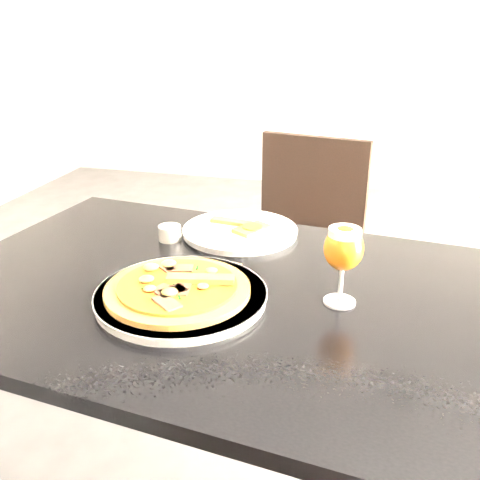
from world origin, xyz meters
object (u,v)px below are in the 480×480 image
(pizza, at_px, (178,288))
(dining_table, at_px, (220,323))
(beer_glass, at_px, (344,249))
(chair_far, at_px, (299,254))

(pizza, bearing_deg, dining_table, 54.69)
(pizza, relative_size, beer_glass, 1.79)
(dining_table, relative_size, beer_glass, 8.14)
(beer_glass, bearing_deg, chair_far, 103.54)
(dining_table, relative_size, chair_far, 1.45)
(dining_table, bearing_deg, pizza, -118.74)
(chair_far, bearing_deg, pizza, -86.28)
(chair_far, distance_m, pizza, 0.92)
(dining_table, height_order, pizza, pizza)
(chair_far, height_order, pizza, chair_far)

